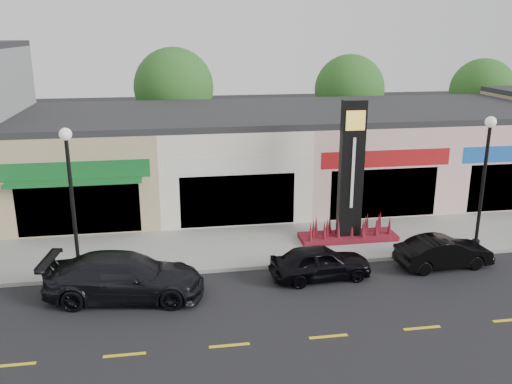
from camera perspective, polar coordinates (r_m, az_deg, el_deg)
ground at (r=19.52m, az=5.08°, el=-10.35°), size 120.00×120.00×0.00m
sidewalk at (r=23.35m, az=2.47°, el=-5.41°), size 52.00×4.30×0.15m
curb at (r=21.33m, az=3.70°, el=-7.65°), size 52.00×0.20×0.15m
shop_beige at (r=29.29m, az=-16.96°, el=3.23°), size 7.00×10.85×4.80m
shop_cream at (r=29.17m, az=-3.20°, el=3.88°), size 7.00×10.01×4.80m
shop_pink_w at (r=30.68m, az=9.95°, el=4.30°), size 7.00×10.01×4.80m
shop_pink_e at (r=33.61m, az=21.34°, el=4.47°), size 7.00×10.01×4.80m
tree_rear_west at (r=36.50m, az=-8.63°, el=10.80°), size 5.20×5.20×7.83m
tree_rear_mid at (r=38.60m, az=9.80°, el=10.56°), size 4.80×4.80×7.29m
tree_rear_east at (r=42.91m, az=22.72°, el=9.78°), size 4.60×4.60×6.94m
lamp_west_near at (r=20.36m, az=-18.90°, el=0.45°), size 0.44×0.44×5.47m
lamp_east_near at (r=23.61m, az=22.94°, el=2.19°), size 0.44×0.44×5.47m
pylon_sign at (r=23.25m, az=9.88°, el=0.00°), size 4.20×1.30×6.00m
car_dark_sedan at (r=19.22m, az=-13.65°, el=-8.66°), size 2.89×5.62×1.56m
car_black_sedan at (r=20.27m, az=6.80°, el=-7.36°), size 1.76×3.82×1.27m
car_black_conv at (r=22.28m, az=19.15°, el=-6.00°), size 1.56×3.79×1.22m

